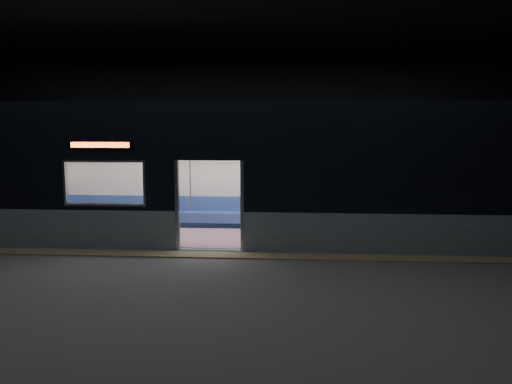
# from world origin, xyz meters

# --- Properties ---
(station_floor) EXTENTS (24.00, 14.00, 0.01)m
(station_floor) POSITION_xyz_m (0.00, 0.00, -0.01)
(station_floor) COLOR #47494C
(station_floor) RESTS_ON ground
(station_envelope) EXTENTS (24.00, 14.00, 5.00)m
(station_envelope) POSITION_xyz_m (0.00, 0.00, 3.66)
(station_envelope) COLOR black
(station_envelope) RESTS_ON station_floor
(tactile_strip) EXTENTS (22.80, 0.50, 0.03)m
(tactile_strip) POSITION_xyz_m (0.00, 0.55, 0.01)
(tactile_strip) COLOR #8C7F59
(tactile_strip) RESTS_ON station_floor
(metro_car) EXTENTS (18.00, 3.04, 3.35)m
(metro_car) POSITION_xyz_m (-0.00, 2.54, 1.85)
(metro_car) COLOR gray
(metro_car) RESTS_ON station_floor
(passenger) EXTENTS (0.41, 0.69, 1.39)m
(passenger) POSITION_xyz_m (2.93, 3.55, 0.81)
(passenger) COLOR black
(passenger) RESTS_ON metro_car
(handbag) EXTENTS (0.32, 0.30, 0.14)m
(handbag) POSITION_xyz_m (2.94, 3.32, 0.68)
(handbag) COLOR black
(handbag) RESTS_ON passenger
(transit_map) EXTENTS (0.98, 0.03, 0.64)m
(transit_map) POSITION_xyz_m (5.00, 3.85, 1.47)
(transit_map) COLOR white
(transit_map) RESTS_ON metro_car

